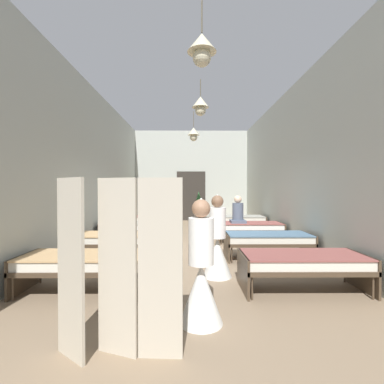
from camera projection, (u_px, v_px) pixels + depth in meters
name	position (u px, v px, depth m)	size (l,w,h in m)	color
ground_plane	(192.00, 251.00, 7.10)	(6.11, 13.26, 0.10)	#8C755B
room_shell	(192.00, 168.00, 8.30)	(5.91, 12.86, 4.40)	#B2B7AD
bed_left_row_0	(84.00, 263.00, 4.23)	(1.90, 0.84, 0.57)	#473828
bed_right_row_0	(302.00, 262.00, 4.25)	(1.90, 0.84, 0.57)	#473828
bed_left_row_1	(117.00, 239.00, 6.13)	(1.90, 0.84, 0.57)	#473828
bed_right_row_1	(268.00, 239.00, 6.15)	(1.90, 0.84, 0.57)	#473828
bed_left_row_2	(134.00, 227.00, 8.02)	(1.90, 0.84, 0.57)	#473828
bed_right_row_2	(249.00, 227.00, 8.05)	(1.90, 0.84, 0.57)	#473828
bed_left_row_3	(145.00, 220.00, 9.92)	(1.90, 0.84, 0.57)	#473828
bed_right_row_3	(238.00, 220.00, 9.95)	(1.90, 0.84, 0.57)	#473828
nurse_near_aisle	(201.00, 279.00, 3.22)	(0.52, 0.52, 1.49)	white
nurse_mid_aisle	(217.00, 247.00, 4.91)	(0.52, 0.52, 1.49)	white
patient_seated_primary	(238.00, 213.00, 8.00)	(0.44, 0.44, 0.80)	#515B70
potted_plant	(199.00, 204.00, 12.24)	(0.57, 0.57, 1.43)	brown
privacy_screen	(116.00, 268.00, 2.57)	(1.23, 0.28, 1.70)	#BCB29E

